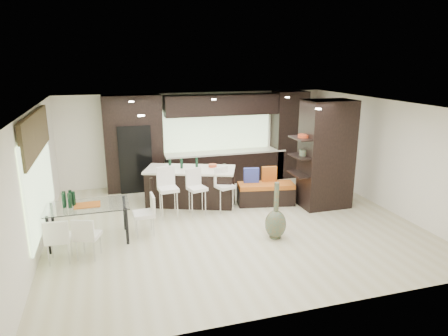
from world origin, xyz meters
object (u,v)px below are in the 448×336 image
object	(u,v)px
stool_mid	(197,197)
dining_table	(89,223)
kitchen_island	(190,186)
stool_right	(225,194)
chair_far	(59,241)
chair_end	(144,217)
floor_vase	(276,211)
stool_left	(168,198)
chair_near	(88,239)
bench	(266,194)

from	to	relation	value
stool_mid	dining_table	distance (m)	2.58
kitchen_island	stool_right	size ratio (longest dim) A/B	2.55
stool_mid	chair_far	xyz separation A→B (m)	(-2.96, -1.56, -0.05)
chair_end	kitchen_island	bearing A→B (deg)	-42.32
chair_far	chair_end	distance (m)	1.78
chair_end	floor_vase	bearing A→B (deg)	-111.89
chair_end	chair_far	bearing A→B (deg)	112.89
stool_mid	chair_end	xyz separation A→B (m)	(-1.34, -0.80, -0.05)
stool_left	chair_far	world-z (taller)	stool_left
stool_left	stool_mid	bearing A→B (deg)	-4.11
dining_table	chair_far	world-z (taller)	chair_far
stool_right	chair_near	bearing A→B (deg)	-170.85
chair_near	dining_table	bearing A→B (deg)	109.77
chair_far	dining_table	bearing A→B (deg)	58.68
kitchen_island	chair_near	size ratio (longest dim) A/B	2.94
chair_near	chair_end	world-z (taller)	chair_end
kitchen_island	stool_right	world-z (taller)	kitchen_island
stool_left	dining_table	size ratio (longest dim) A/B	0.60
stool_right	chair_near	xyz separation A→B (m)	(-3.15, -1.55, -0.06)
stool_left	stool_mid	xyz separation A→B (m)	(0.70, 0.02, -0.04)
floor_vase	chair_end	bearing A→B (deg)	160.20
stool_right	dining_table	world-z (taller)	stool_right
floor_vase	chair_far	xyz separation A→B (m)	(-4.24, 0.19, -0.21)
dining_table	kitchen_island	bearing A→B (deg)	32.47
stool_left	chair_end	xyz separation A→B (m)	(-0.65, -0.79, -0.09)
kitchen_island	chair_end	size ratio (longest dim) A/B	2.80
kitchen_island	bench	distance (m)	1.96
stool_mid	dining_table	world-z (taller)	stool_mid
chair_end	chair_near	bearing A→B (deg)	121.76
kitchen_island	stool_left	distance (m)	1.06
dining_table	chair_far	distance (m)	0.91
stool_mid	chair_near	distance (m)	2.90
stool_mid	dining_table	xyz separation A→B (m)	(-2.45, -0.80, -0.06)
kitchen_island	dining_table	distance (m)	2.93
stool_mid	stool_left	bearing A→B (deg)	166.51
bench	floor_vase	bearing A→B (deg)	-96.36
stool_left	stool_right	distance (m)	1.39
chair_near	chair_end	distance (m)	1.34
dining_table	chair_end	distance (m)	1.11
dining_table	chair_near	bearing A→B (deg)	-90.45
chair_far	kitchen_island	bearing A→B (deg)	40.97
stool_left	stool_right	size ratio (longest dim) A/B	1.11
stool_right	dining_table	bearing A→B (deg)	177.30
kitchen_island	stool_left	xyz separation A→B (m)	(-0.70, -0.80, 0.02)
kitchen_island	floor_vase	size ratio (longest dim) A/B	1.87
floor_vase	stool_left	bearing A→B (deg)	138.77
bench	chair_end	xyz separation A→B (m)	(-3.21, -1.01, 0.13)
stool_mid	chair_far	size ratio (longest dim) A/B	1.13
floor_vase	stool_right	bearing A→B (deg)	108.48
stool_mid	bench	distance (m)	1.88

